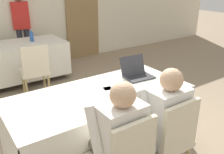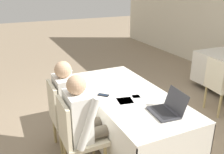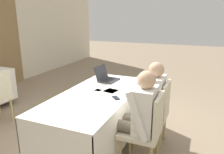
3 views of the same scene
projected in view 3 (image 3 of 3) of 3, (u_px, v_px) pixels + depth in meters
The scene contains 12 objects.
ground_plane at pixel (98, 142), 3.12m from camera, with size 24.00×24.00×0.00m, color gray.
curtain_panel at pixel (5, 33), 5.43m from camera, with size 0.84×0.04×2.65m.
conference_table_near at pixel (97, 105), 2.97m from camera, with size 1.95×0.89×0.73m.
laptop at pixel (107, 78), 3.50m from camera, with size 0.36×0.33×0.23m.
cell_phone at pixel (116, 98), 2.74m from camera, with size 0.14×0.14×0.01m.
paper_beside_laptop at pixel (90, 90), 3.06m from camera, with size 0.28×0.34×0.00m.
paper_centre_table at pixel (106, 90), 3.04m from camera, with size 0.26×0.33×0.00m.
paper_left_edge at pixel (115, 91), 3.00m from camera, with size 0.27×0.34×0.00m.
chair_near_left at pixel (147, 128), 2.48m from camera, with size 0.44×0.44×0.91m.
chair_near_right at pixel (156, 111), 2.93m from camera, with size 0.44×0.44×0.91m.
person_checkered_shirt at pixel (138, 114), 2.47m from camera, with size 0.50×0.52×1.17m.
person_white_shirt at pixel (149, 99), 2.92m from camera, with size 0.50×0.52×1.17m.
Camera 3 is at (-2.46, -1.25, 1.72)m, focal length 35.00 mm.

